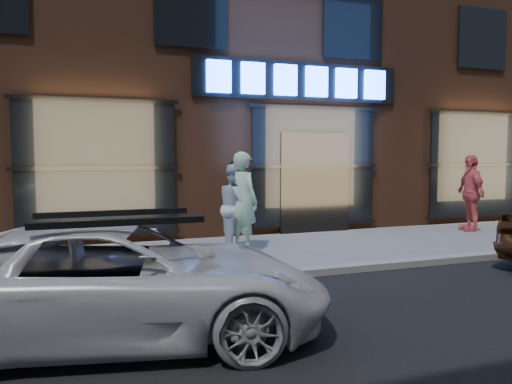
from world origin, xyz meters
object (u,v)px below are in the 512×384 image
Objects in this scene: passerby at (470,193)px; white_suv at (118,281)px; man_cap at (236,207)px; man_bowtie at (243,201)px.

passerby is 9.87m from white_suv.
man_bowtie is at bearing -142.04° from man_cap.
man_cap is 0.91× the size of passerby.
man_cap is at bearing -20.37° from white_suv.
man_bowtie reaches higher than white_suv.
passerby is at bearing -51.32° from white_suv.
man_bowtie is at bearing -22.46° from white_suv.
man_bowtie is 4.86m from white_suv.
man_bowtie is 1.03× the size of passerby.
man_cap is at bearing -72.20° from passerby.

